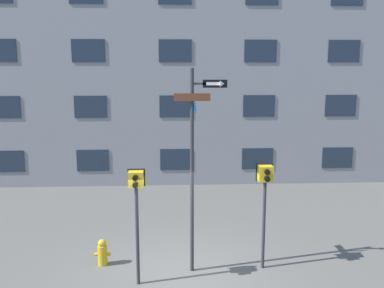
{
  "coord_description": "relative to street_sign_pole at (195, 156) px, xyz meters",
  "views": [
    {
      "loc": [
        -0.24,
        -9.49,
        4.92
      ],
      "look_at": [
        0.27,
        0.25,
        3.15
      ],
      "focal_mm": 40.0,
      "sensor_mm": 36.0,
      "label": 1
    }
  ],
  "objects": [
    {
      "name": "ground_plane",
      "position": [
        -0.33,
        -0.24,
        -2.86
      ],
      "size": [
        60.0,
        60.0,
        0.0
      ],
      "primitive_type": "plane",
      "color": "#595651"
    },
    {
      "name": "building_facade",
      "position": [
        -0.33,
        7.98,
        2.68
      ],
      "size": [
        24.0,
        0.63,
        11.07
      ],
      "color": "gray",
      "rests_on": "ground_plane"
    },
    {
      "name": "street_sign_pole",
      "position": [
        0.0,
        0.0,
        0.0
      ],
      "size": [
        1.22,
        0.77,
        4.89
      ],
      "color": "#2D2D33",
      "rests_on": "ground_plane"
    },
    {
      "name": "pedestrian_signal_left",
      "position": [
        -1.32,
        -0.59,
        -0.76
      ],
      "size": [
        0.39,
        0.4,
        2.68
      ],
      "color": "#2D2D33",
      "rests_on": "ground_plane"
    },
    {
      "name": "pedestrian_signal_right",
      "position": [
        1.7,
        0.05,
        -0.79
      ],
      "size": [
        0.4,
        0.4,
        2.62
      ],
      "color": "#2D2D33",
      "rests_on": "ground_plane"
    },
    {
      "name": "fire_hydrant",
      "position": [
        -2.29,
        0.43,
        -2.53
      ],
      "size": [
        0.4,
        0.24,
        0.67
      ],
      "color": "gold",
      "rests_on": "ground_plane"
    }
  ]
}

